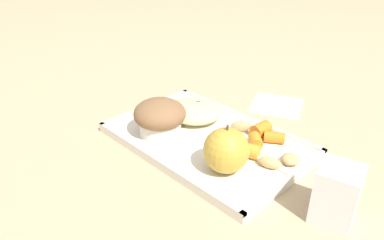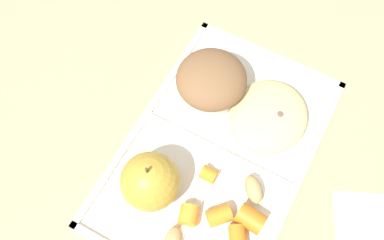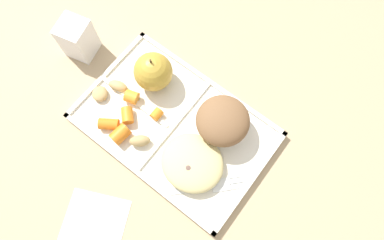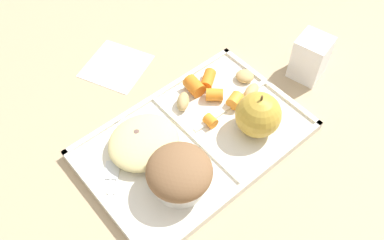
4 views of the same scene
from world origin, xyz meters
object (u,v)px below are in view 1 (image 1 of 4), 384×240
bran_muffin (160,117)px  plastic_fork (184,108)px  lunch_tray (207,141)px  green_apple (226,150)px  milk_carton (337,194)px

bran_muffin → plastic_fork: bran_muffin is taller
lunch_tray → green_apple: green_apple is taller
lunch_tray → plastic_fork: 0.13m
lunch_tray → green_apple: 0.11m
green_apple → milk_carton: (-0.17, -0.03, -0.01)m
green_apple → plastic_fork: 0.24m
bran_muffin → plastic_fork: 0.12m
bran_muffin → milk_carton: (-0.34, -0.03, -0.00)m
bran_muffin → milk_carton: size_ratio=1.15×
lunch_tray → bran_muffin: bran_muffin is taller
plastic_fork → milk_carton: bearing=169.3°
green_apple → milk_carton: bearing=-169.0°
green_apple → bran_muffin: bearing=0.0°
green_apple → milk_carton: 0.18m
lunch_tray → green_apple: bearing=150.8°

